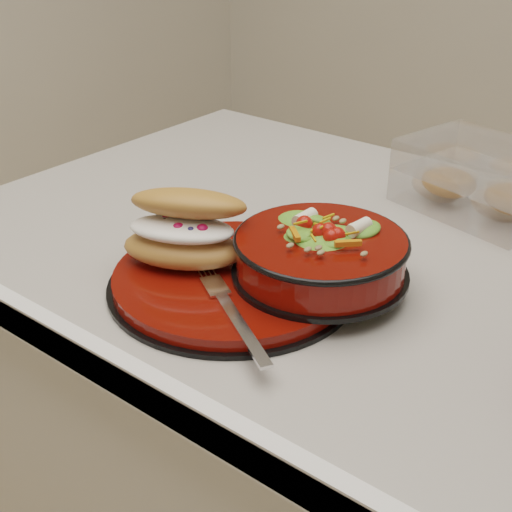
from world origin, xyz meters
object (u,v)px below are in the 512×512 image
Objects in this scene: dinner_plate at (232,280)px; pastry_box at (482,180)px; fork at (233,314)px; croissant at (185,229)px; salad_bowl at (321,250)px.

dinner_plate is 1.20× the size of pastry_box.
fork is 0.47m from pastry_box.
dinner_plate is 1.76× the size of fork.
pastry_box is at bearing 37.85° from croissant.
salad_bowl is at bearing 20.74° from fork.
dinner_plate is 0.11m from salad_bowl.
dinner_plate is at bearing -145.14° from salad_bowl.
croissant reaches higher than pastry_box.
dinner_plate is 0.09m from fork.
fork reaches higher than dinner_plate.
croissant is 0.68× the size of pastry_box.
salad_bowl is 0.84× the size of pastry_box.
croissant is (-0.15, -0.07, 0.01)m from salad_bowl.
salad_bowl is 0.34m from pastry_box.
fork is 0.68× the size of pastry_box.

